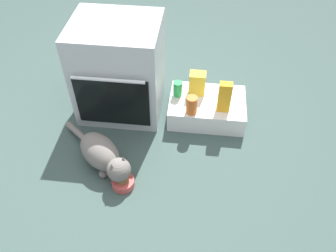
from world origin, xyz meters
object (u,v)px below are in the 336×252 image
Objects in this scene: pantry_cabinet at (207,108)px; snack_bag at (197,83)px; food_bowl at (123,182)px; cat at (103,155)px; oven at (119,69)px; sauce_jar at (192,105)px; soda_can at (178,89)px; juice_carton at (225,97)px.

pantry_cabinet is 0.21m from snack_bag.
snack_bag reaches higher than pantry_cabinet.
pantry_cabinet reaches higher than food_bowl.
cat reaches higher than pantry_cabinet.
oven is 0.60m from sauce_jar.
soda_can is (0.28, 0.75, 0.19)m from food_bowl.
juice_carton is 2.00× the size of soda_can.
sauce_jar is at bearing -56.82° from soda_can.
sauce_jar is at bearing -96.61° from snack_bag.
soda_can is 0.15m from snack_bag.
juice_carton reaches higher than sauce_jar.
juice_carton is 1.33× the size of snack_bag.
sauce_jar is (0.56, 0.43, 0.11)m from cat.
juice_carton reaches higher than soda_can.
food_bowl is at bearing -135.09° from juice_carton.
food_bowl is 0.92m from juice_carton.
soda_can is 0.86× the size of sauce_jar.
snack_bag is 0.23m from sauce_jar.
juice_carton is (0.11, -0.09, 0.20)m from pantry_cabinet.
pantry_cabinet is at bearing -41.70° from snack_bag.
snack_bag is (0.14, 0.05, 0.03)m from soda_can.
soda_can is 0.67× the size of snack_bag.
food_bowl is 0.82× the size of snack_bag.
pantry_cabinet is 0.27m from soda_can.
juice_carton is at bearing -40.28° from snack_bag.
cat is at bearing -125.80° from soda_can.
food_bowl is 0.25× the size of cat.
snack_bag is at bearing 90.24° from cat.
soda_can is (0.43, -0.00, -0.14)m from oven.
juice_carton is at bearing 73.63° from cat.
juice_carton is at bearing 13.72° from sauce_jar.
soda_can is 0.21m from sauce_jar.
sauce_jar is (0.40, 0.57, 0.20)m from food_bowl.
cat is 4.89× the size of soda_can.
sauce_jar reaches higher than food_bowl.
soda_can is at bearing 123.18° from sauce_jar.
juice_carton reaches higher than cat.
pantry_cabinet is 4.08× the size of sauce_jar.
sauce_jar is at bearing -127.85° from pantry_cabinet.
oven reaches higher than food_bowl.
pantry_cabinet is 0.88m from food_bowl.
food_bowl is 1.05× the size of sauce_jar.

